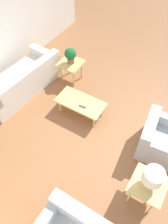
% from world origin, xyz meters
% --- Properties ---
extents(ground_plane, '(14.00, 14.00, 0.00)m').
position_xyz_m(ground_plane, '(0.00, 0.00, 0.00)').
color(ground_plane, '#8E5B38').
extents(sofa, '(1.07, 2.18, 0.75)m').
position_xyz_m(sofa, '(2.25, 0.05, 0.28)').
color(sofa, silver).
rests_on(sofa, ground_plane).
extents(armchair, '(0.95, 0.98, 0.75)m').
position_xyz_m(armchair, '(-1.28, -0.07, 0.30)').
color(armchair, '#A8ADB2').
rests_on(armchair, ground_plane).
extents(coffee_table, '(1.10, 0.55, 0.38)m').
position_xyz_m(coffee_table, '(0.58, -0.06, 0.34)').
color(coffee_table, tan).
rests_on(coffee_table, ground_plane).
extents(side_table_plant, '(0.57, 0.57, 0.55)m').
position_xyz_m(side_table_plant, '(1.40, -0.94, 0.47)').
color(side_table_plant, tan).
rests_on(side_table_plant, ground_plane).
extents(side_table_lamp, '(0.57, 0.57, 0.55)m').
position_xyz_m(side_table_lamp, '(-1.38, 1.02, 0.47)').
color(side_table_lamp, tan).
rests_on(side_table_lamp, ground_plane).
extents(potted_plant, '(0.29, 0.29, 0.41)m').
position_xyz_m(potted_plant, '(1.40, -0.94, 0.79)').
color(potted_plant, brown).
rests_on(potted_plant, side_table_plant).
extents(table_lamp, '(0.32, 0.32, 0.43)m').
position_xyz_m(table_lamp, '(-1.38, 1.02, 0.84)').
color(table_lamp, '#997F4C').
rests_on(table_lamp, side_table_lamp).
extents(remote_control, '(0.16, 0.05, 0.02)m').
position_xyz_m(remote_control, '(0.47, 0.04, 0.39)').
color(remote_control, '#4C4C51').
rests_on(remote_control, coffee_table).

